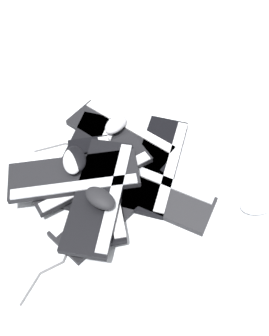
{
  "coord_description": "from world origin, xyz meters",
  "views": [
    {
      "loc": [
        -0.73,
        0.14,
        1.12
      ],
      "look_at": [
        0.05,
        0.06,
        0.04
      ],
      "focal_mm": 40.0,
      "sensor_mm": 36.0,
      "label": 1
    }
  ],
  "objects_px": {
    "keyboard_1": "(84,158)",
    "keyboard_5": "(90,172)",
    "keyboard_3": "(151,192)",
    "mouse_2": "(100,198)",
    "keyboard_0": "(121,136)",
    "mouse_3": "(73,161)",
    "keyboard_2": "(110,204)",
    "keyboard_8": "(99,194)",
    "mouse_0": "(116,124)",
    "keyboard_4": "(158,163)",
    "keyboard_7": "(96,187)",
    "mouse_4": "(76,158)",
    "keyboard_6": "(74,176)",
    "mouse_1": "(256,206)"
  },
  "relations": [
    {
      "from": "keyboard_3",
      "to": "mouse_2",
      "type": "distance_m",
      "value": 0.21
    },
    {
      "from": "keyboard_1",
      "to": "mouse_3",
      "type": "height_order",
      "value": "mouse_3"
    },
    {
      "from": "keyboard_4",
      "to": "keyboard_3",
      "type": "bearing_deg",
      "value": 161.77
    },
    {
      "from": "keyboard_5",
      "to": "keyboard_6",
      "type": "distance_m",
      "value": 0.07
    },
    {
      "from": "keyboard_2",
      "to": "keyboard_8",
      "type": "bearing_deg",
      "value": 75.83
    },
    {
      "from": "keyboard_2",
      "to": "keyboard_4",
      "type": "bearing_deg",
      "value": -49.55
    },
    {
      "from": "keyboard_1",
      "to": "mouse_2",
      "type": "xyz_separation_m",
      "value": [
        -0.24,
        -0.05,
        0.1
      ]
    },
    {
      "from": "keyboard_1",
      "to": "keyboard_8",
      "type": "xyz_separation_m",
      "value": [
        -0.2,
        -0.05,
        0.06
      ]
    },
    {
      "from": "keyboard_4",
      "to": "mouse_2",
      "type": "distance_m",
      "value": 0.3
    },
    {
      "from": "keyboard_6",
      "to": "mouse_4",
      "type": "distance_m",
      "value": 0.06
    },
    {
      "from": "keyboard_6",
      "to": "mouse_0",
      "type": "height_order",
      "value": "keyboard_6"
    },
    {
      "from": "keyboard_6",
      "to": "mouse_0",
      "type": "relative_size",
      "value": 4.07
    },
    {
      "from": "keyboard_0",
      "to": "mouse_1",
      "type": "distance_m",
      "value": 0.57
    },
    {
      "from": "keyboard_7",
      "to": "mouse_2",
      "type": "height_order",
      "value": "mouse_2"
    },
    {
      "from": "keyboard_1",
      "to": "mouse_4",
      "type": "distance_m",
      "value": 0.12
    },
    {
      "from": "keyboard_8",
      "to": "keyboard_1",
      "type": "bearing_deg",
      "value": 14.21
    },
    {
      "from": "keyboard_5",
      "to": "mouse_0",
      "type": "bearing_deg",
      "value": -26.84
    },
    {
      "from": "keyboard_6",
      "to": "keyboard_7",
      "type": "bearing_deg",
      "value": -116.43
    },
    {
      "from": "keyboard_5",
      "to": "mouse_3",
      "type": "xyz_separation_m",
      "value": [
        0.01,
        0.05,
        0.07
      ]
    },
    {
      "from": "keyboard_1",
      "to": "keyboard_5",
      "type": "distance_m",
      "value": 0.09
    },
    {
      "from": "keyboard_4",
      "to": "mouse_2",
      "type": "xyz_separation_m",
      "value": [
        -0.19,
        0.21,
        0.1
      ]
    },
    {
      "from": "keyboard_7",
      "to": "mouse_1",
      "type": "bearing_deg",
      "value": -102.24
    },
    {
      "from": "mouse_0",
      "to": "mouse_3",
      "type": "bearing_deg",
      "value": -177.81
    },
    {
      "from": "keyboard_4",
      "to": "mouse_4",
      "type": "relative_size",
      "value": 4.22
    },
    {
      "from": "keyboard_7",
      "to": "keyboard_2",
      "type": "bearing_deg",
      "value": -140.64
    },
    {
      "from": "mouse_0",
      "to": "mouse_4",
      "type": "bearing_deg",
      "value": -177.11
    },
    {
      "from": "keyboard_2",
      "to": "mouse_2",
      "type": "xyz_separation_m",
      "value": [
        -0.03,
        0.03,
        0.1
      ]
    },
    {
      "from": "keyboard_7",
      "to": "keyboard_4",
      "type": "bearing_deg",
      "value": -66.04
    },
    {
      "from": "keyboard_8",
      "to": "mouse_0",
      "type": "relative_size",
      "value": 4.22
    },
    {
      "from": "keyboard_3",
      "to": "mouse_4",
      "type": "bearing_deg",
      "value": 68.16
    },
    {
      "from": "keyboard_0",
      "to": "mouse_3",
      "type": "bearing_deg",
      "value": 135.28
    },
    {
      "from": "keyboard_4",
      "to": "mouse_4",
      "type": "xyz_separation_m",
      "value": [
        -0.02,
        0.29,
        0.1
      ]
    },
    {
      "from": "keyboard_2",
      "to": "mouse_4",
      "type": "xyz_separation_m",
      "value": [
        0.14,
        0.1,
        0.1
      ]
    },
    {
      "from": "mouse_2",
      "to": "keyboard_2",
      "type": "bearing_deg",
      "value": -89.55
    },
    {
      "from": "keyboard_3",
      "to": "keyboard_4",
      "type": "xyz_separation_m",
      "value": [
        0.12,
        -0.04,
        0.0
      ]
    },
    {
      "from": "keyboard_2",
      "to": "keyboard_0",
      "type": "bearing_deg",
      "value": -11.3
    },
    {
      "from": "keyboard_0",
      "to": "keyboard_8",
      "type": "relative_size",
      "value": 0.91
    },
    {
      "from": "mouse_1",
      "to": "mouse_2",
      "type": "distance_m",
      "value": 0.53
    },
    {
      "from": "keyboard_7",
      "to": "mouse_4",
      "type": "relative_size",
      "value": 4.09
    },
    {
      "from": "keyboard_6",
      "to": "mouse_0",
      "type": "bearing_deg",
      "value": -33.14
    },
    {
      "from": "keyboard_8",
      "to": "mouse_2",
      "type": "distance_m",
      "value": 0.05
    },
    {
      "from": "keyboard_4",
      "to": "keyboard_7",
      "type": "height_order",
      "value": "keyboard_7"
    },
    {
      "from": "keyboard_2",
      "to": "mouse_2",
      "type": "height_order",
      "value": "mouse_2"
    },
    {
      "from": "mouse_2",
      "to": "mouse_3",
      "type": "height_order",
      "value": "same"
    },
    {
      "from": "keyboard_5",
      "to": "keyboard_6",
      "type": "bearing_deg",
      "value": 121.45
    },
    {
      "from": "keyboard_5",
      "to": "keyboard_8",
      "type": "relative_size",
      "value": 0.99
    },
    {
      "from": "mouse_2",
      "to": "mouse_4",
      "type": "xyz_separation_m",
      "value": [
        0.17,
        0.07,
        0.0
      ]
    },
    {
      "from": "keyboard_7",
      "to": "mouse_0",
      "type": "height_order",
      "value": "mouse_0"
    },
    {
      "from": "keyboard_1",
      "to": "keyboard_6",
      "type": "distance_m",
      "value": 0.14
    },
    {
      "from": "mouse_0",
      "to": "mouse_3",
      "type": "xyz_separation_m",
      "value": [
        -0.21,
        0.16,
        0.06
      ]
    }
  ]
}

